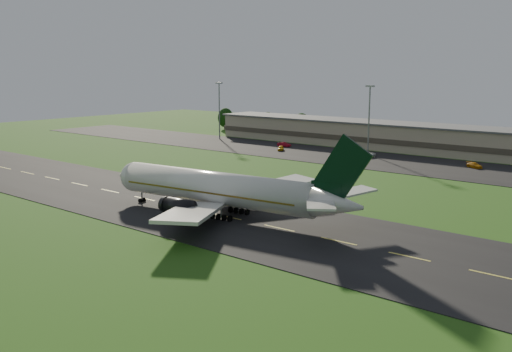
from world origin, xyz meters
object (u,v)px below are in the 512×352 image
Objects in this scene: light_mast_centre at (369,112)px; service_vehicle_b at (284,144)px; terminal at (397,137)px; service_vehicle_c at (367,155)px; airliner at (220,189)px; light_mast_west at (219,104)px; service_vehicle_a at (281,148)px; service_vehicle_d at (474,165)px.

light_mast_centre is 4.55× the size of service_vehicle_b.
light_mast_centre reaches higher than terminal.
service_vehicle_b is at bearing -169.59° from service_vehicle_c.
airliner is at bearing -81.90° from terminal.
service_vehicle_b is (30.51, -1.88, -11.90)m from light_mast_west.
service_vehicle_c reaches higher than service_vehicle_a.
airliner is 78.48m from service_vehicle_d.
airliner is 89.93m from service_vehicle_b.
light_mast_centre is at bearing 132.44° from service_vehicle_c.
light_mast_centre is (-15.08, 79.90, 8.08)m from airliner.
airliner is 2.52× the size of light_mast_centre.
light_mast_centre is at bearing -94.95° from terminal.
light_mast_west reaches higher than service_vehicle_c.
service_vehicle_c is (1.14, -21.35, -3.15)m from terminal.
light_mast_west is at bearing 180.00° from light_mast_centre.
airliner is at bearing -64.20° from service_vehicle_c.
airliner is 75.87m from service_vehicle_c.
light_mast_west is 4.34× the size of service_vehicle_d.
service_vehicle_b is at bearing 112.81° from airliner.
terminal is 35.92m from service_vehicle_b.
service_vehicle_d is at bearing -2.14° from light_mast_west.
airliner is 109.93m from light_mast_west.
airliner is 81.71m from light_mast_centre.
service_vehicle_c is at bearing -4.73° from light_mast_west.
service_vehicle_a is (-26.40, -25.80, -3.16)m from terminal.
service_vehicle_d is (29.87, 1.72, -0.06)m from service_vehicle_c.
terminal is 37.05m from service_vehicle_a.
airliner is at bearing -46.78° from light_mast_west.
airliner is 2.52× the size of light_mast_west.
terminal is 7.13× the size of light_mast_west.
light_mast_centre reaches higher than service_vehicle_a.
light_mast_west is 63.87m from service_vehicle_c.
service_vehicle_d is (92.41, -3.45, -11.96)m from light_mast_west.
service_vehicle_b is 0.84× the size of service_vehicle_c.
light_mast_centre reaches higher than airliner.
service_vehicle_c reaches higher than service_vehicle_d.
light_mast_west is at bearing -165.24° from terminal.
service_vehicle_a is 0.92× the size of service_vehicle_d.
light_mast_west is 3.83× the size of service_vehicle_c.
service_vehicle_b is (-44.56, 78.02, -3.82)m from airliner.
service_vehicle_a is 8.94m from service_vehicle_b.
terminal is (-13.68, 96.08, -0.67)m from airliner.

